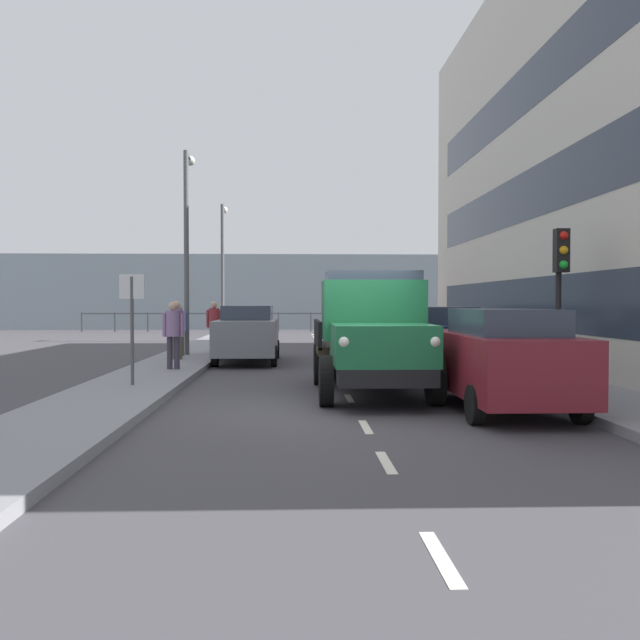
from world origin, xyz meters
name	(u,v)px	position (x,y,z in m)	size (l,w,h in m)	color
ground_plane	(325,357)	(0.00, -11.37, 0.00)	(80.00, 80.00, 0.00)	#423F44
sidewalk_left	(456,354)	(-4.42, -11.37, 0.07)	(2.03, 40.29, 0.15)	gray
sidewalk_right	(193,355)	(4.42, -11.37, 0.07)	(2.03, 40.29, 0.15)	gray
road_centreline_markings	(326,359)	(0.00, -10.54, 0.00)	(0.12, 34.78, 0.01)	silver
sea_horizon	(309,292)	(0.00, -34.52, 2.50)	(80.00, 0.80, 5.00)	#84939E
seawall_railing	(311,317)	(0.00, -30.92, 0.92)	(28.08, 0.08, 1.20)	#4C5156
truck_vintage_green	(373,336)	(-0.48, -1.73, 1.18)	(2.17, 5.64, 2.43)	black
car_maroon_kerbside_near	(502,358)	(-2.45, 0.18, 0.90)	(1.79, 4.28, 1.72)	maroon
car_navy_kerbside_1	(435,340)	(-2.45, -5.30, 0.90)	(1.89, 4.51, 1.72)	navy
car_silver_kerbside_2	(397,330)	(-2.45, -11.55, 0.90)	(1.87, 4.09, 1.72)	#B7BABF
car_red_kerbside_3	(379,325)	(-2.45, -16.59, 0.90)	(1.89, 4.46, 1.72)	#B21E1E
car_grey_oppositeside_0	(248,333)	(2.45, -9.42, 0.90)	(1.85, 4.68, 1.72)	slate
pedestrian_with_bag	(173,329)	(4.08, -5.77, 1.15)	(0.53, 0.34, 1.69)	#383342
pedestrian_in_dark_coat	(177,325)	(4.49, -8.74, 1.16)	(0.53, 0.34, 1.72)	#4C473D
pedestrian_strolling	(179,325)	(4.67, -10.18, 1.09)	(0.53, 0.34, 1.61)	#4C473D
pedestrian_near_railing	(214,322)	(3.73, -11.70, 1.15)	(0.53, 0.34, 1.70)	#4C473D
traffic_light_near	(561,271)	(-4.48, -2.49, 2.47)	(0.28, 0.41, 3.20)	black
lamp_post_promenade	(187,234)	(4.48, -10.75, 4.03)	(0.32, 1.14, 6.52)	#59595B
lamp_post_far	(223,258)	(4.37, -20.82, 3.88)	(0.32, 1.14, 6.23)	#59595B
street_sign	(132,309)	(4.33, -2.47, 1.68)	(0.50, 0.07, 2.25)	#4C4C4C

